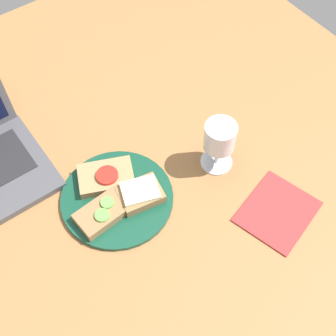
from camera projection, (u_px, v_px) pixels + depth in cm
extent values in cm
cube|color=#9E6B3D|center=(142.00, 179.00, 106.22)|extent=(140.00, 140.00, 3.00)
cylinder|color=#144733|center=(117.00, 198.00, 101.09)|extent=(24.36, 24.36, 1.08)
cube|color=#937047|center=(140.00, 194.00, 99.70)|extent=(10.15, 8.50, 2.27)
cube|color=#F4EAB7|center=(140.00, 191.00, 98.39)|extent=(9.22, 8.16, 0.87)
cube|color=#A88456|center=(106.00, 177.00, 102.22)|extent=(14.12, 12.09, 2.12)
cylinder|color=red|center=(107.00, 175.00, 100.80)|extent=(4.82, 4.82, 0.69)
cube|color=#937047|center=(103.00, 213.00, 97.29)|extent=(11.73, 7.43, 2.17)
cylinder|color=#6BB74C|center=(102.00, 215.00, 95.49)|extent=(3.12, 3.12, 0.49)
cylinder|color=#6BB74C|center=(107.00, 202.00, 97.13)|extent=(2.80, 2.80, 0.48)
cylinder|color=white|center=(216.00, 162.00, 106.80)|extent=(7.25, 7.25, 0.40)
cylinder|color=white|center=(217.00, 154.00, 104.08)|extent=(0.98, 0.98, 6.12)
cylinder|color=white|center=(220.00, 137.00, 98.90)|extent=(6.95, 6.95, 6.33)
cylinder|color=white|center=(219.00, 141.00, 100.06)|extent=(6.40, 6.40, 3.53)
cube|color=#B23333|center=(277.00, 212.00, 99.66)|extent=(18.92, 17.38, 0.40)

